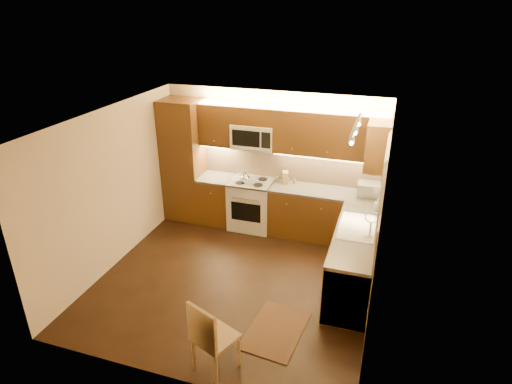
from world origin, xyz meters
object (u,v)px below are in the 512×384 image
(microwave, at_px, (254,136))
(kettle, at_px, (244,177))
(sink, at_px, (358,223))
(dining_chair, at_px, (216,335))
(stove, at_px, (252,204))
(knife_block, at_px, (285,177))
(soap_bottle, at_px, (377,204))
(toaster_oven, at_px, (369,190))

(microwave, xyz_separation_m, kettle, (-0.10, -0.24, -0.70))
(sink, relative_size, dining_chair, 0.89)
(stove, bearing_deg, knife_block, 14.81)
(sink, bearing_deg, soap_bottle, 71.68)
(microwave, relative_size, dining_chair, 0.79)
(toaster_oven, bearing_deg, kettle, -178.77)
(kettle, xyz_separation_m, toaster_oven, (2.16, 0.15, -0.00))
(sink, distance_m, soap_bottle, 0.72)
(sink, xyz_separation_m, kettle, (-2.10, 1.02, 0.04))
(microwave, relative_size, toaster_oven, 1.96)
(kettle, height_order, soap_bottle, kettle)
(knife_block, distance_m, soap_bottle, 1.75)
(toaster_oven, xyz_separation_m, soap_bottle, (0.17, -0.49, -0.02))
(stove, distance_m, toaster_oven, 2.13)
(stove, xyz_separation_m, soap_bottle, (2.23, -0.44, 0.53))
(stove, height_order, soap_bottle, soap_bottle)
(soap_bottle, bearing_deg, dining_chair, -127.22)
(kettle, height_order, knife_block, kettle)
(toaster_oven, xyz_separation_m, dining_chair, (-1.36, -3.42, -0.53))
(microwave, bearing_deg, sink, -32.21)
(toaster_oven, relative_size, dining_chair, 0.40)
(toaster_oven, relative_size, soap_bottle, 2.08)
(knife_block, xyz_separation_m, dining_chair, (0.12, -3.53, -0.53))
(kettle, bearing_deg, toaster_oven, 12.17)
(stove, distance_m, sink, 2.35)
(microwave, bearing_deg, knife_block, 1.93)
(sink, bearing_deg, toaster_oven, 87.18)
(dining_chair, bearing_deg, toaster_oven, 90.75)
(kettle, relative_size, toaster_oven, 0.51)
(microwave, distance_m, soap_bottle, 2.41)
(kettle, bearing_deg, soap_bottle, -0.06)
(microwave, distance_m, toaster_oven, 2.18)
(stove, xyz_separation_m, kettle, (-0.10, -0.10, 0.56))
(microwave, xyz_separation_m, dining_chair, (0.70, -3.51, -1.24))
(kettle, xyz_separation_m, soap_bottle, (2.33, -0.34, -0.03))
(stove, bearing_deg, toaster_oven, 1.23)
(kettle, distance_m, toaster_oven, 2.16)
(kettle, xyz_separation_m, dining_chair, (0.80, -3.27, -0.54))
(stove, xyz_separation_m, knife_block, (0.59, 0.15, 0.55))
(microwave, height_order, dining_chair, microwave)
(microwave, xyz_separation_m, toaster_oven, (2.06, -0.09, -0.70))
(toaster_oven, height_order, soap_bottle, toaster_oven)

